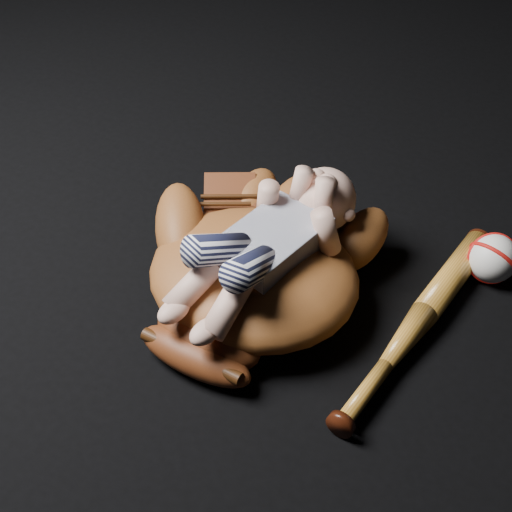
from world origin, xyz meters
name	(u,v)px	position (x,y,z in m)	size (l,w,h in m)	color
baseball_glove	(254,268)	(0.05, -0.04, 0.07)	(0.41, 0.47, 0.15)	brown
newborn_baby	(259,245)	(0.07, -0.05, 0.13)	(0.18, 0.39, 0.16)	#D59F89
baseball_bat	(417,324)	(0.30, 0.02, 0.02)	(0.04, 0.48, 0.04)	#A86B20
baseball	(493,258)	(0.36, 0.20, 0.04)	(0.08, 0.08, 0.08)	white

